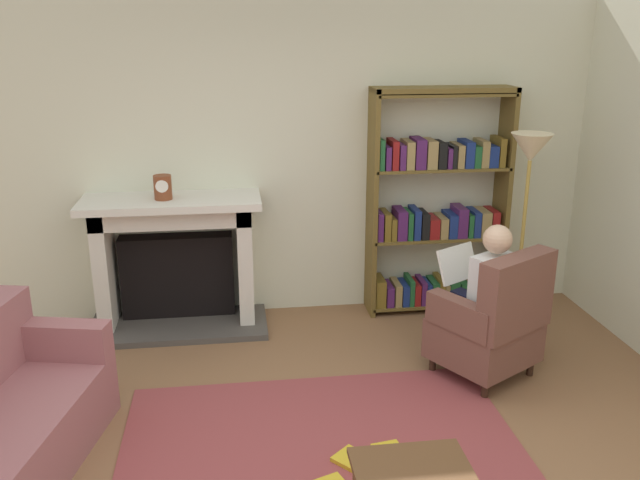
{
  "coord_description": "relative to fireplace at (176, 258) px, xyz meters",
  "views": [
    {
      "loc": [
        -0.47,
        -3.03,
        2.42
      ],
      "look_at": [
        0.1,
        1.2,
        1.05
      ],
      "focal_mm": 37.47,
      "sensor_mm": 36.0,
      "label": 1
    }
  ],
  "objects": [
    {
      "name": "back_wall",
      "position": [
        0.96,
        0.25,
        0.76
      ],
      "size": [
        5.6,
        0.1,
        2.7
      ],
      "primitive_type": "cube",
      "color": "beige",
      "rests_on": "ground"
    },
    {
      "name": "armchair_reading",
      "position": [
        2.27,
        -1.23,
        -0.17
      ],
      "size": [
        0.87,
        0.86,
        0.97
      ],
      "rotation": [
        0.0,
        0.0,
        3.67
      ],
      "color": "#331E14",
      "rests_on": "ground"
    },
    {
      "name": "side_table",
      "position": [
        1.28,
        -2.74,
        -0.22
      ],
      "size": [
        0.56,
        0.39,
        0.44
      ],
      "color": "brown",
      "rests_on": "ground"
    },
    {
      "name": "floor_lamp",
      "position": [
        2.78,
        -0.5,
        0.8
      ],
      "size": [
        0.32,
        0.32,
        1.64
      ],
      "color": "#B7933F",
      "rests_on": "ground"
    },
    {
      "name": "mantel_clock",
      "position": [
        -0.05,
        -0.1,
        0.62
      ],
      "size": [
        0.14,
        0.14,
        0.19
      ],
      "color": "brown",
      "rests_on": "fireplace"
    },
    {
      "name": "bookshelf",
      "position": [
        2.23,
        0.03,
        0.33
      ],
      "size": [
        1.19,
        0.32,
        1.95
      ],
      "color": "brown",
      "rests_on": "ground"
    },
    {
      "name": "area_rug",
      "position": [
        0.96,
        -2.0,
        -0.58
      ],
      "size": [
        2.4,
        1.8,
        0.01
      ],
      "primitive_type": "cube",
      "color": "brown",
      "rests_on": "ground"
    },
    {
      "name": "scattered_books",
      "position": [
        1.15,
        -2.18,
        -0.56
      ],
      "size": [
        0.59,
        0.52,
        0.04
      ],
      "color": "gold",
      "rests_on": "area_rug"
    },
    {
      "name": "fireplace",
      "position": [
        0.0,
        0.0,
        0.0
      ],
      "size": [
        1.46,
        0.64,
        1.12
      ],
      "color": "#4C4742",
      "rests_on": "ground"
    },
    {
      "name": "seated_reader",
      "position": [
        2.21,
        -1.13,
        0.03
      ],
      "size": [
        0.54,
        0.59,
        1.14
      ],
      "rotation": [
        0.0,
        0.0,
        3.67
      ],
      "color": "silver",
      "rests_on": "ground"
    }
  ]
}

